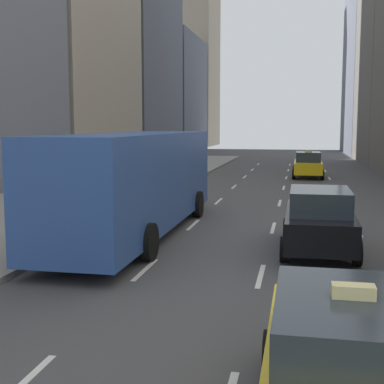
% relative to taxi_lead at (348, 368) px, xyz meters
% --- Properties ---
extents(sidewalk_left, '(8.00, 66.00, 0.15)m').
position_rel_taxi_lead_xyz_m(sidewalk_left, '(-11.00, 19.45, -0.81)').
color(sidewalk_left, gray).
rests_on(sidewalk_left, ground).
extents(lane_markings, '(5.72, 56.00, 0.01)m').
position_rel_taxi_lead_xyz_m(lane_markings, '(-1.40, 15.45, -0.87)').
color(lane_markings, white).
rests_on(lane_markings, ground).
extents(building_row_left, '(6.00, 99.14, 35.15)m').
position_rel_taxi_lead_xyz_m(building_row_left, '(-18.00, 46.05, 12.27)').
color(building_row_left, gray).
rests_on(building_row_left, ground).
extents(taxi_lead, '(2.02, 4.40, 1.87)m').
position_rel_taxi_lead_xyz_m(taxi_lead, '(0.00, 0.00, 0.00)').
color(taxi_lead, yellow).
rests_on(taxi_lead, ground).
extents(taxi_second, '(2.02, 4.40, 1.87)m').
position_rel_taxi_lead_xyz_m(taxi_second, '(0.00, 30.74, 0.00)').
color(taxi_second, yellow).
rests_on(taxi_second, ground).
extents(sedan_black_near, '(2.02, 4.45, 1.78)m').
position_rel_taxi_lead_xyz_m(sedan_black_near, '(0.00, 9.19, 0.02)').
color(sedan_black_near, black).
rests_on(sedan_black_near, ground).
extents(city_bus, '(2.80, 11.61, 3.25)m').
position_rel_taxi_lead_xyz_m(city_bus, '(-5.61, 10.51, 0.91)').
color(city_bus, '#2D519E').
rests_on(city_bus, ground).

